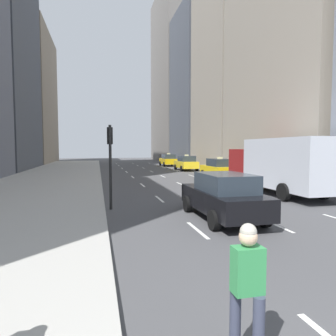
# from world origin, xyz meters

# --- Properties ---
(sidewalk_left) EXTENTS (8.00, 66.00, 0.15)m
(sidewalk_left) POSITION_xyz_m (-7.00, 27.00, 0.07)
(sidewalk_left) COLOR #ADAAA3
(sidewalk_left) RESTS_ON ground
(lane_markings) EXTENTS (5.72, 56.00, 0.01)m
(lane_markings) POSITION_xyz_m (2.60, 23.00, 0.01)
(lane_markings) COLOR white
(lane_markings) RESTS_ON ground
(building_row_right) EXTENTS (6.00, 69.98, 36.97)m
(building_row_right) POSITION_xyz_m (12.00, 32.15, 16.47)
(building_row_right) COLOR gray
(building_row_right) RESTS_ON ground
(taxi_lead) EXTENTS (2.02, 4.40, 1.87)m
(taxi_lead) POSITION_xyz_m (6.80, 22.87, 0.88)
(taxi_lead) COLOR yellow
(taxi_lead) RESTS_ON ground
(taxi_second) EXTENTS (2.02, 4.40, 1.87)m
(taxi_second) POSITION_xyz_m (6.80, 41.57, 0.88)
(taxi_second) COLOR yellow
(taxi_second) RESTS_ON ground
(taxi_third) EXTENTS (2.02, 4.40, 1.87)m
(taxi_third) POSITION_xyz_m (6.80, 32.54, 0.88)
(taxi_third) COLOR yellow
(taxi_third) RESTS_ON ground
(sedan_black_near) EXTENTS (2.02, 4.63, 1.71)m
(sedan_black_near) POSITION_xyz_m (1.20, 9.20, 0.87)
(sedan_black_near) COLOR black
(sedan_black_near) RESTS_ON ground
(box_truck) EXTENTS (2.58, 8.40, 3.15)m
(box_truck) POSITION_xyz_m (6.80, 14.15, 1.71)
(box_truck) COLOR maroon
(box_truck) RESTS_ON ground
(skateboarder) EXTENTS (0.36, 0.80, 1.75)m
(skateboarder) POSITION_xyz_m (-1.57, 2.19, 0.96)
(skateboarder) COLOR brown
(skateboarder) RESTS_ON ground
(traffic_light_pole) EXTENTS (0.24, 0.42, 3.60)m
(traffic_light_pole) POSITION_xyz_m (-2.75, 12.05, 2.41)
(traffic_light_pole) COLOR black
(traffic_light_pole) RESTS_ON ground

